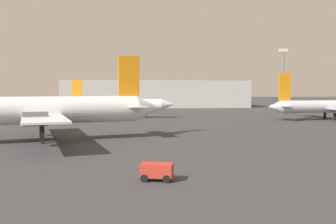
# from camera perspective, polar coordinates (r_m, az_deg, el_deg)

# --- Properties ---
(airplane_on_taxiway) EXTENTS (36.25, 27.65, 11.60)m
(airplane_on_taxiway) POSITION_cam_1_polar(r_m,az_deg,el_deg) (50.21, -20.64, 0.21)
(airplane_on_taxiway) COLOR white
(airplane_on_taxiway) RESTS_ON ground_plane
(airplane_far_left) EXTENTS (33.49, 23.29, 10.38)m
(airplane_far_left) POSITION_cam_1_polar(r_m,az_deg,el_deg) (90.18, 24.68, 0.82)
(airplane_far_left) COLOR silver
(airplane_far_left) RESTS_ON ground_plane
(airplane_far_right) EXTENTS (27.44, 21.88, 9.14)m
(airplane_far_right) POSITION_cam_1_polar(r_m,az_deg,el_deg) (88.31, -8.11, 1.20)
(airplane_far_right) COLOR silver
(airplane_far_right) RESTS_ON ground_plane
(baggage_cart) EXTENTS (2.65, 1.91, 1.30)m
(baggage_cart) POSITION_cam_1_polar(r_m,az_deg,el_deg) (27.65, -1.78, -9.25)
(baggage_cart) COLOR red
(baggage_cart) RESTS_ON ground_plane
(light_mast_right) EXTENTS (2.40, 0.50, 17.95)m
(light_mast_right) POSITION_cam_1_polar(r_m,az_deg,el_deg) (104.42, 17.68, 5.26)
(light_mast_right) COLOR slate
(light_mast_right) RESTS_ON ground_plane
(terminal_building) EXTENTS (69.43, 23.66, 10.14)m
(terminal_building) POSITION_cam_1_polar(r_m,az_deg,el_deg) (141.77, -1.99, 2.87)
(terminal_building) COLOR #B7B7B2
(terminal_building) RESTS_ON ground_plane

